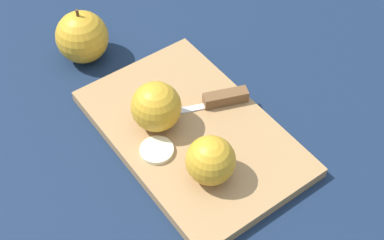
{
  "coord_description": "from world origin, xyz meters",
  "views": [
    {
      "loc": [
        -0.36,
        0.38,
        0.65
      ],
      "look_at": [
        0.0,
        0.0,
        0.04
      ],
      "focal_mm": 50.0,
      "sensor_mm": 36.0,
      "label": 1
    }
  ],
  "objects_px": {
    "apple_half_left": "(210,160)",
    "apple_whole": "(80,38)",
    "apple_half_right": "(156,107)",
    "knife": "(222,100)"
  },
  "relations": [
    {
      "from": "apple_half_left",
      "to": "apple_whole",
      "type": "xyz_separation_m",
      "value": [
        0.34,
        -0.04,
        -0.01
      ]
    },
    {
      "from": "apple_half_right",
      "to": "knife",
      "type": "height_order",
      "value": "apple_half_right"
    },
    {
      "from": "apple_half_right",
      "to": "knife",
      "type": "relative_size",
      "value": 0.52
    },
    {
      "from": "apple_half_left",
      "to": "apple_whole",
      "type": "relative_size",
      "value": 0.68
    },
    {
      "from": "apple_whole",
      "to": "knife",
      "type": "bearing_deg",
      "value": -163.95
    },
    {
      "from": "apple_half_left",
      "to": "knife",
      "type": "relative_size",
      "value": 0.48
    },
    {
      "from": "knife",
      "to": "apple_whole",
      "type": "distance_m",
      "value": 0.27
    },
    {
      "from": "apple_half_right",
      "to": "apple_whole",
      "type": "height_order",
      "value": "apple_whole"
    },
    {
      "from": "apple_half_right",
      "to": "knife",
      "type": "distance_m",
      "value": 0.11
    },
    {
      "from": "knife",
      "to": "apple_whole",
      "type": "relative_size",
      "value": 1.43
    }
  ]
}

